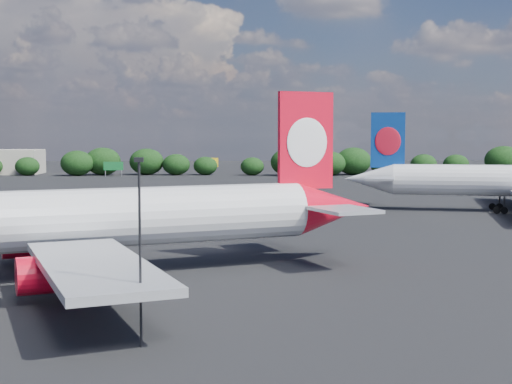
{
  "coord_description": "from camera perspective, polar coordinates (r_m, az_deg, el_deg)",
  "views": [
    {
      "loc": [
        12.34,
        -46.5,
        12.67
      ],
      "look_at": [
        16.0,
        12.0,
        8.0
      ],
      "focal_mm": 50.0,
      "sensor_mm": 36.0,
      "label": 1
    }
  ],
  "objects": [
    {
      "name": "ground",
      "position": [
        107.96,
        -10.13,
        -2.26
      ],
      "size": [
        500.0,
        500.0,
        0.0
      ],
      "primitive_type": "plane",
      "color": "black",
      "rests_on": "ground"
    },
    {
      "name": "highway_sign",
      "position": [
        224.76,
        -11.34,
        2.03
      ],
      "size": [
        6.0,
        0.3,
        4.5
      ],
      "color": "#13612A",
      "rests_on": "ground"
    },
    {
      "name": "china_southern_airliner",
      "position": [
        124.55,
        19.25,
        0.79
      ],
      "size": [
        50.01,
        47.93,
        16.55
      ],
      "color": "silver",
      "rests_on": "ground"
    },
    {
      "name": "horizon_treeline",
      "position": [
        226.5,
        -5.3,
        2.35
      ],
      "size": [
        204.9,
        17.04,
        9.3
      ],
      "color": "black",
      "rests_on": "ground"
    },
    {
      "name": "billboard_yellow",
      "position": [
        228.67,
        -3.66,
        2.34
      ],
      "size": [
        5.0,
        0.3,
        5.5
      ],
      "color": "yellow",
      "rests_on": "ground"
    },
    {
      "name": "apron_lamp_post",
      "position": [
        42.83,
        -9.27,
        -4.0
      ],
      "size": [
        0.55,
        0.3,
        11.39
      ],
      "color": "black",
      "rests_on": "ground"
    },
    {
      "name": "qantas_airliner",
      "position": [
        64.93,
        -11.58,
        -2.18
      ],
      "size": [
        50.55,
        48.56,
        16.95
      ],
      "color": "silver",
      "rests_on": "ground"
    }
  ]
}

